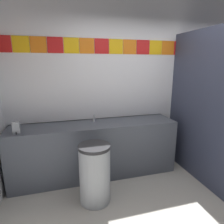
% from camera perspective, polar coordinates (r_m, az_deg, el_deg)
% --- Properties ---
extents(ground_plane, '(9.76, 9.76, 0.00)m').
position_cam_1_polar(ground_plane, '(2.71, 23.07, -27.93)').
color(ground_plane, '#B2ADA3').
extents(wall_back, '(4.44, 0.09, 2.89)m').
position_cam_1_polar(wall_back, '(3.46, 8.44, 8.63)').
color(wall_back, silver).
rests_on(wall_back, ground_plane).
extents(vanity_counter, '(2.57, 0.56, 0.87)m').
position_cam_1_polar(vanity_counter, '(3.17, -4.88, -10.83)').
color(vanity_counter, '#4C515B').
rests_on(vanity_counter, ground_plane).
extents(faucet_center, '(0.04, 0.10, 0.14)m').
position_cam_1_polar(faucet_center, '(3.08, -5.37, -2.00)').
color(faucet_center, silver).
rests_on(faucet_center, vanity_counter).
extents(soap_dispenser, '(0.09, 0.09, 0.16)m').
position_cam_1_polar(soap_dispenser, '(2.85, -26.41, -4.22)').
color(soap_dispenser, gray).
rests_on(soap_dispenser, vanity_counter).
extents(stall_divider, '(0.92, 1.55, 2.26)m').
position_cam_1_polar(stall_divider, '(3.08, 30.22, 0.11)').
color(stall_divider, '#33384C').
rests_on(stall_divider, ground_plane).
extents(toilet, '(0.39, 0.49, 0.74)m').
position_cam_1_polar(toilet, '(4.03, 27.51, -8.97)').
color(toilet, white).
rests_on(toilet, ground_plane).
extents(trash_bin, '(0.41, 0.41, 0.79)m').
position_cam_1_polar(trash_bin, '(2.62, -5.10, -17.66)').
color(trash_bin, '#999EA3').
rests_on(trash_bin, ground_plane).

